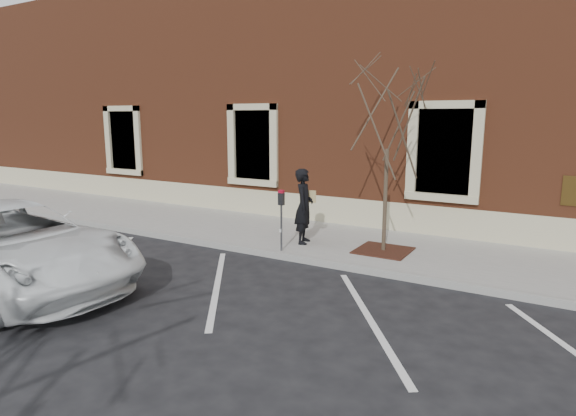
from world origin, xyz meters
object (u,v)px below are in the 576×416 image
Objects in this scene: parking_meter at (281,209)px; white_truck at (7,246)px; man at (304,206)px; sapling at (388,120)px.

white_truck reaches higher than parking_meter.
man is at bearing -31.88° from white_truck.
sapling reaches higher than parking_meter.
sapling reaches higher than man.
man reaches higher than parking_meter.
man is 0.93m from parking_meter.
parking_meter is at bearing 156.06° from man.
man is 1.29× the size of parking_meter.
parking_meter is 0.33× the size of sapling.
white_truck is at bearing -113.29° from parking_meter.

